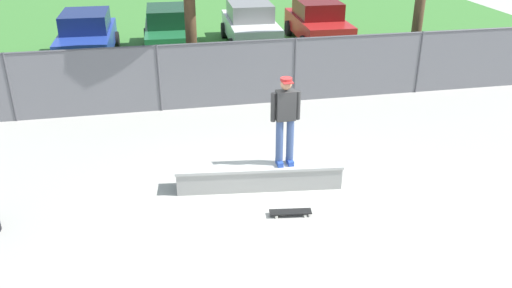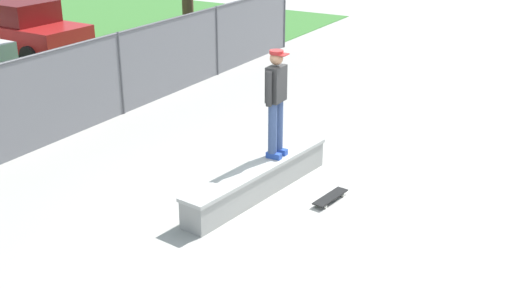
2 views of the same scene
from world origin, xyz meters
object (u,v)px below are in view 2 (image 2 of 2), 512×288
(skateboarder, at_px, (276,98))
(skateboard, at_px, (330,197))
(concrete_ledge, at_px, (258,180))
(car_red, at_px, (22,28))

(skateboarder, xyz_separation_m, skateboard, (-0.15, -1.12, -1.47))
(concrete_ledge, height_order, car_red, car_red)
(skateboarder, bearing_deg, concrete_ledge, 176.10)
(skateboard, relative_size, car_red, 0.19)
(skateboard, distance_m, car_red, 12.96)
(skateboarder, bearing_deg, skateboard, -97.53)
(skateboard, bearing_deg, skateboarder, 82.47)
(concrete_ledge, distance_m, skateboard, 1.23)
(skateboarder, distance_m, skateboard, 1.86)
(skateboard, xyz_separation_m, car_red, (4.30, 12.20, 0.77))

